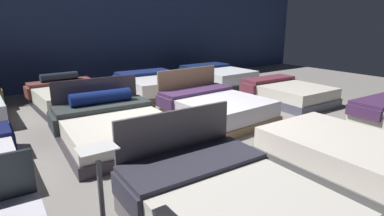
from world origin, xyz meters
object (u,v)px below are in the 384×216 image
at_px(bed_5, 113,127).
at_px(bed_10, 153,85).
at_px(bed_6, 215,107).
at_px(bed_2, 349,155).
at_px(bed_7, 287,93).
at_px(bed_1, 226,208).
at_px(bed_9, 69,96).
at_px(bed_11, 217,77).

bearing_deg(bed_5, bed_10, 53.92).
xyz_separation_m(bed_5, bed_6, (2.17, 0.02, -0.02)).
distance_m(bed_2, bed_7, 3.61).
bearing_deg(bed_10, bed_2, -87.14).
bearing_deg(bed_1, bed_10, 69.98).
height_order(bed_2, bed_9, bed_9).
relative_size(bed_6, bed_11, 0.98).
height_order(bed_2, bed_5, bed_5).
bearing_deg(bed_2, bed_5, 128.51).
distance_m(bed_5, bed_11, 5.16).
xyz_separation_m(bed_9, bed_10, (2.17, -0.05, 0.02)).
xyz_separation_m(bed_5, bed_9, (-0.03, 2.72, -0.02)).
relative_size(bed_1, bed_10, 0.99).
height_order(bed_6, bed_10, bed_6).
bearing_deg(bed_11, bed_9, 177.77).
bearing_deg(bed_7, bed_1, -146.13).
distance_m(bed_2, bed_9, 5.94).
bearing_deg(bed_9, bed_10, -4.42).
bearing_deg(bed_10, bed_6, -86.94).
bearing_deg(bed_10, bed_5, -126.30).
bearing_deg(bed_9, bed_11, -3.67).
relative_size(bed_6, bed_7, 1.07).
xyz_separation_m(bed_1, bed_11, (4.39, 5.48, 0.01)).
xyz_separation_m(bed_1, bed_10, (2.12, 5.48, -0.00)).
bearing_deg(bed_5, bed_9, 93.20).
bearing_deg(bed_9, bed_7, -34.28).
relative_size(bed_1, bed_7, 1.03).
bearing_deg(bed_1, bed_11, 52.46).
bearing_deg(bed_7, bed_2, -127.50).
relative_size(bed_2, bed_10, 1.08).
bearing_deg(bed_1, bed_7, 33.68).
distance_m(bed_10, bed_11, 2.27).
relative_size(bed_7, bed_9, 0.97).
xyz_separation_m(bed_7, bed_9, (-4.47, 2.71, 0.01)).
bearing_deg(bed_11, bed_10, 178.49).
xyz_separation_m(bed_2, bed_7, (2.26, 2.81, 0.01)).
distance_m(bed_1, bed_6, 3.56).
distance_m(bed_2, bed_5, 3.55).
relative_size(bed_2, bed_9, 1.08).
bearing_deg(bed_2, bed_9, 112.33).
xyz_separation_m(bed_1, bed_5, (-0.02, 2.81, 0.00)).
height_order(bed_1, bed_11, bed_1).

